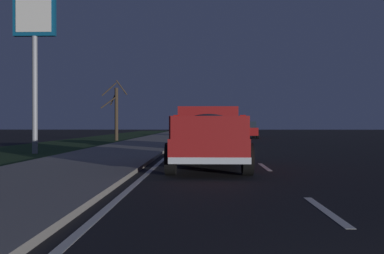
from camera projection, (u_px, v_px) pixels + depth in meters
ground at (233, 144)px, 29.00m from camera, size 144.00×144.00×0.00m
sidewalk_shoulder at (146, 143)px, 29.16m from camera, size 108.00×4.00×0.12m
grass_verge at (71, 144)px, 29.30m from camera, size 108.00×6.00×0.01m
lane_markings at (195, 143)px, 31.17m from camera, size 108.00×3.54×0.01m
pickup_truck at (208, 136)px, 13.39m from camera, size 5.43×2.29×1.87m
sedan_white at (208, 135)px, 22.62m from camera, size 4.42×2.05×1.54m
sedan_red at (246, 130)px, 41.17m from camera, size 4.40×2.03×1.54m
gas_price_sign at (35, 28)px, 19.89m from camera, size 0.27×1.90×7.47m
bare_tree_far at (116, 111)px, 35.25m from camera, size 0.86×2.04×4.82m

